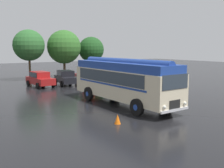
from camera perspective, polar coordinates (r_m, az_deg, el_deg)
name	(u,v)px	position (r m, az deg, el deg)	size (l,w,h in m)	color
ground_plane	(127,104)	(20.16, 3.20, -4.32)	(120.00, 120.00, 0.00)	black
vintage_bus	(123,80)	(19.54, 2.47, 0.93)	(3.10, 10.20, 3.49)	beige
car_near_left	(40,79)	(29.93, -15.39, 1.07)	(2.25, 4.34, 1.66)	maroon
car_mid_left	(66,78)	(30.71, -10.02, 1.40)	(2.37, 4.39, 1.66)	black
car_mid_right	(86,76)	(32.03, -5.60, 1.75)	(2.41, 4.40, 1.66)	maroon
car_far_right	(108,75)	(33.11, -0.98, 1.99)	(1.97, 4.21, 1.66)	#144C28
box_van	(127,70)	(34.79, 3.24, 3.12)	(2.53, 5.85, 2.50)	silver
tree_centre	(30,45)	(35.90, -17.46, 8.12)	(4.05, 4.05, 6.61)	#4C3823
tree_right_of_centre	(65,47)	(37.91, -10.27, 7.86)	(4.73, 4.73, 6.74)	#4C3823
tree_far_right	(92,50)	(40.87, -4.47, 7.44)	(3.90, 3.90, 5.93)	#4C3823
traffic_cone	(118,119)	(14.89, 1.23, -7.65)	(0.36, 0.36, 0.55)	orange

